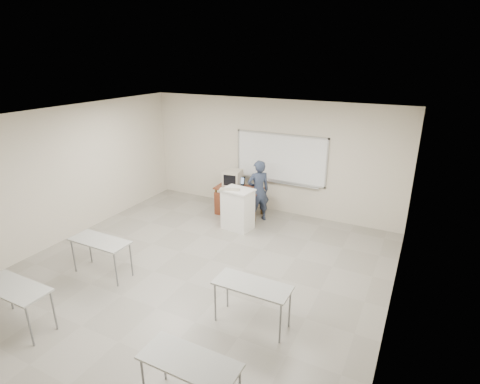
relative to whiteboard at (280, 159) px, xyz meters
The scene contains 10 objects.
floor 4.25m from the whiteboard, 94.32° to the right, with size 7.00×8.00×0.01m, color gray.
whiteboard is the anchor object (origin of this frame).
student_desks 5.39m from the whiteboard, 93.23° to the right, with size 4.40×2.20×0.73m.
instructor_desk 1.52m from the whiteboard, 138.52° to the right, with size 1.23×0.62×0.75m.
podium 1.83m from the whiteboard, 108.81° to the right, with size 0.73×0.53×1.02m.
crt_monitor 1.36m from the whiteboard, 154.30° to the right, with size 0.44×0.49×0.42m.
laptop 1.30m from the whiteboard, 152.22° to the right, with size 0.30×0.28×0.22m.
mouse 1.00m from the whiteboard, 117.92° to the right, with size 0.09×0.06×0.03m, color #A0A2A8.
keyboard 1.77m from the whiteboard, 112.26° to the right, with size 0.47×0.16×0.03m, color #B3AA95.
presenter 1.07m from the whiteboard, 108.86° to the right, with size 0.58×0.38×1.60m, color black.
Camera 1 is at (3.65, -4.93, 4.03)m, focal length 28.00 mm.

